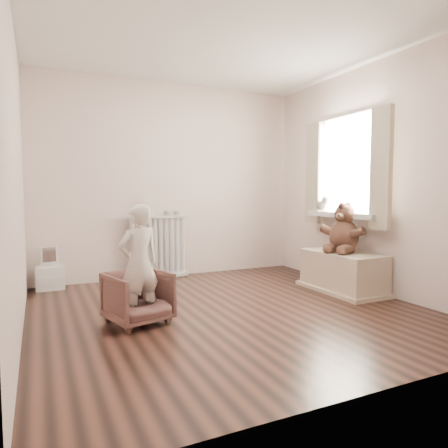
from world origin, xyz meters
name	(u,v)px	position (x,y,z in m)	size (l,w,h in m)	color
floor	(230,310)	(0.00, 0.00, 0.00)	(3.60, 3.60, 0.01)	black
ceiling	(230,33)	(0.00, 0.00, 2.60)	(3.60, 3.60, 0.01)	white
back_wall	(172,181)	(0.00, 1.80, 1.30)	(3.60, 0.02, 2.60)	silver
front_wall	(376,161)	(0.00, -1.80, 1.30)	(3.60, 0.02, 2.60)	silver
left_wall	(16,170)	(-1.80, 0.00, 1.30)	(0.02, 3.60, 2.60)	silver
right_wall	(372,178)	(1.80, 0.00, 1.30)	(0.02, 3.60, 2.60)	silver
window	(351,166)	(1.76, 0.30, 1.45)	(0.03, 0.90, 1.10)	white
window_sill	(344,215)	(1.67, 0.30, 0.87)	(0.22, 1.10, 0.06)	silver
curtain_left	(381,169)	(1.65, -0.27, 1.39)	(0.06, 0.26, 1.30)	beige
curtain_right	(314,173)	(1.65, 0.87, 1.39)	(0.06, 0.26, 1.30)	beige
radiator	(158,249)	(-0.23, 1.68, 0.39)	(0.79, 0.15, 0.84)	silver
paper_doll	(150,206)	(-0.34, 1.68, 0.96)	(0.15, 0.01, 0.26)	beige
tin_a	(168,213)	(-0.10, 1.68, 0.87)	(0.10, 0.10, 0.06)	#A59E8C
tin_b	(178,213)	(0.04, 1.68, 0.86)	(0.10, 0.10, 0.06)	#A59E8C
toy_vanity	(50,266)	(-1.55, 1.65, 0.28)	(0.31, 0.22, 0.49)	silver
armchair	(138,297)	(-0.89, -0.02, 0.23)	(0.49, 0.50, 0.45)	brown
child	(139,264)	(-0.89, -0.07, 0.53)	(0.37, 0.24, 1.02)	silver
toy_bench	(343,274)	(1.52, 0.13, 0.20)	(0.51, 0.96, 0.45)	beige
teddy_bear	(344,233)	(1.53, 0.14, 0.67)	(0.46, 0.36, 0.57)	#3A2219
plush_cat	(322,203)	(1.66, 0.70, 1.00)	(0.14, 0.23, 0.19)	slate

